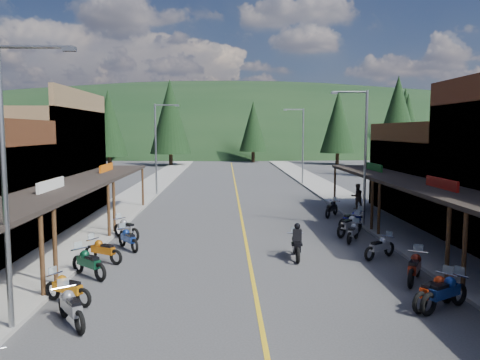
{
  "coord_description": "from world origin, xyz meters",
  "views": [
    {
      "loc": [
        -1.03,
        -18.91,
        5.67
      ],
      "look_at": [
        -0.24,
        6.51,
        3.0
      ],
      "focal_mm": 35.0,
      "sensor_mm": 36.0,
      "label": 1
    }
  ],
  "objects": [
    {
      "name": "ground",
      "position": [
        0.0,
        0.0,
        0.0
      ],
      "size": [
        220.0,
        220.0,
        0.0
      ],
      "primitive_type": "plane",
      "color": "#38383A",
      "rests_on": "ground"
    },
    {
      "name": "centerline",
      "position": [
        0.0,
        20.0,
        0.01
      ],
      "size": [
        0.15,
        90.0,
        0.01
      ],
      "primitive_type": "cube",
      "color": "gold",
      "rests_on": "ground"
    },
    {
      "name": "sidewalk_west",
      "position": [
        -8.7,
        20.0,
        0.07
      ],
      "size": [
        3.4,
        94.0,
        0.15
      ],
      "primitive_type": "cube",
      "color": "gray",
      "rests_on": "ground"
    },
    {
      "name": "sidewalk_east",
      "position": [
        8.7,
        20.0,
        0.07
      ],
      "size": [
        3.4,
        94.0,
        0.15
      ],
      "primitive_type": "cube",
      "color": "gray",
      "rests_on": "ground"
    },
    {
      "name": "shop_west_3",
      "position": [
        -13.78,
        11.3,
        3.52
      ],
      "size": [
        10.9,
        10.2,
        8.2
      ],
      "color": "brown",
      "rests_on": "ground"
    },
    {
      "name": "shop_east_3",
      "position": [
        13.75,
        11.3,
        2.53
      ],
      "size": [
        10.9,
        10.2,
        6.2
      ],
      "color": "#4C2D16",
      "rests_on": "ground"
    },
    {
      "name": "streetlight_0",
      "position": [
        -6.95,
        -6.0,
        4.46
      ],
      "size": [
        2.16,
        0.18,
        8.0
      ],
      "color": "gray",
      "rests_on": "ground"
    },
    {
      "name": "streetlight_1",
      "position": [
        -6.95,
        22.0,
        4.46
      ],
      "size": [
        2.16,
        0.18,
        8.0
      ],
      "color": "gray",
      "rests_on": "ground"
    },
    {
      "name": "streetlight_2",
      "position": [
        6.95,
        8.0,
        4.46
      ],
      "size": [
        2.16,
        0.18,
        8.0
      ],
      "color": "gray",
      "rests_on": "ground"
    },
    {
      "name": "streetlight_3",
      "position": [
        6.95,
        30.0,
        4.46
      ],
      "size": [
        2.16,
        0.18,
        8.0
      ],
      "color": "gray",
      "rests_on": "ground"
    },
    {
      "name": "ridge_hill",
      "position": [
        0.0,
        135.0,
        0.0
      ],
      "size": [
        310.0,
        140.0,
        60.0
      ],
      "primitive_type": "ellipsoid",
      "color": "black",
      "rests_on": "ground"
    },
    {
      "name": "pine_1",
      "position": [
        -24.0,
        70.0,
        7.24
      ],
      "size": [
        5.88,
        5.88,
        12.5
      ],
      "color": "black",
      "rests_on": "ground"
    },
    {
      "name": "pine_2",
      "position": [
        -10.0,
        58.0,
        7.99
      ],
      "size": [
        6.72,
        6.72,
        14.0
      ],
      "color": "black",
      "rests_on": "ground"
    },
    {
      "name": "pine_3",
      "position": [
        4.0,
        66.0,
        6.48
      ],
      "size": [
        5.04,
        5.04,
        11.0
      ],
      "color": "black",
      "rests_on": "ground"
    },
    {
      "name": "pine_4",
      "position": [
        18.0,
        60.0,
        7.24
      ],
      "size": [
        5.88,
        5.88,
        12.5
      ],
      "color": "black",
      "rests_on": "ground"
    },
    {
      "name": "pine_5",
      "position": [
        34.0,
        72.0,
        7.99
      ],
      "size": [
        6.72,
        6.72,
        14.0
      ],
      "color": "black",
      "rests_on": "ground"
    },
    {
      "name": "pine_7",
      "position": [
        -32.0,
        76.0,
        7.24
      ],
      "size": [
        5.88,
        5.88,
        12.5
      ],
      "color": "black",
      "rests_on": "ground"
    },
    {
      "name": "pine_8",
      "position": [
        -22.0,
        40.0,
        5.98
      ],
      "size": [
        4.48,
        4.48,
        10.0
      ],
      "color": "black",
      "rests_on": "ground"
    },
    {
      "name": "pine_9",
      "position": [
        24.0,
        45.0,
        6.38
      ],
      "size": [
        4.93,
        4.93,
        10.8
      ],
      "color": "black",
      "rests_on": "ground"
    },
    {
      "name": "pine_10",
      "position": [
        -18.0,
        50.0,
        6.78
      ],
      "size": [
        5.38,
        5.38,
        11.6
      ],
      "color": "black",
      "rests_on": "ground"
    },
    {
      "name": "pine_11",
      "position": [
        20.0,
        38.0,
        7.19
      ],
      "size": [
        5.82,
        5.82,
        12.4
      ],
      "color": "black",
      "rests_on": "ground"
    },
    {
      "name": "bike_west_5",
      "position": [
        -5.55,
        -5.62,
        0.61
      ],
      "size": [
        1.8,
        2.14,
        1.21
      ],
      "primitive_type": null,
      "rotation": [
        0.0,
        0.0,
        0.61
      ],
      "color": "gray",
      "rests_on": "ground"
    },
    {
      "name": "bike_west_6",
      "position": [
        -6.24,
        -3.86,
        0.57
      ],
      "size": [
        2.06,
        1.56,
        1.14
      ],
      "primitive_type": null,
      "rotation": [
        0.0,
        0.0,
        1.06
      ],
      "color": "orange",
      "rests_on": "ground"
    },
    {
      "name": "bike_west_7",
      "position": [
        -6.36,
        -1.04,
        0.63
      ],
      "size": [
        2.12,
        2.03,
        1.26
      ],
      "primitive_type": null,
      "rotation": [
        0.0,
        0.0,
        0.83
      ],
      "color": "#0B3923",
      "rests_on": "ground"
    },
    {
      "name": "bike_west_8",
      "position": [
        -6.33,
        0.99,
        0.59
      ],
      "size": [
        2.13,
        1.66,
        1.18
      ],
      "primitive_type": null,
      "rotation": [
        0.0,
        0.0,
        1.03
      ],
      "color": "#B65D0D",
      "rests_on": "ground"
    },
    {
      "name": "bike_west_9",
      "position": [
        -5.71,
        3.19,
        0.58
      ],
      "size": [
        1.73,
        2.05,
        1.16
      ],
      "primitive_type": null,
      "rotation": [
        0.0,
        0.0,
        0.61
      ],
      "color": "navy",
      "rests_on": "ground"
    },
    {
      "name": "bike_west_10",
      "position": [
        -6.26,
        5.4,
        0.62
      ],
      "size": [
        2.05,
        2.07,
        1.25
      ],
      "primitive_type": null,
      "rotation": [
        0.0,
        0.0,
        0.78
      ],
      "color": "gray",
      "rests_on": "ground"
    },
    {
      "name": "bike_east_5",
      "position": [
        5.87,
        -4.82,
        0.64
      ],
      "size": [
        2.32,
        1.8,
        1.29
      ],
      "primitive_type": null,
      "rotation": [
        0.0,
        0.0,
        -1.03
      ],
      "color": "navy",
      "rests_on": "ground"
    },
    {
      "name": "bike_east_6",
      "position": [
        5.64,
        -4.62,
        0.62
      ],
      "size": [
        2.22,
        1.83,
        1.25
      ],
      "primitive_type": null,
      "rotation": [
        0.0,
        0.0,
        -0.98
      ],
      "color": "red",
      "rests_on": "ground"
    },
    {
      "name": "bike_east_7",
      "position": [
        6.04,
        -2.06,
        0.64
      ],
      "size": [
        1.78,
        2.29,
        1.27
      ],
      "primitive_type": null,
      "rotation": [
        0.0,
        0.0,
        -0.54
      ],
      "color": "#65190D",
      "rests_on": "ground"
    },
    {
      "name": "bike_east_8",
      "position": [
        5.83,
        1.29,
        0.56
      ],
      "size": [
        2.0,
        1.67,
        1.13
      ],
      "primitive_type": null,
      "rotation": [
        0.0,
        0.0,
        -0.96
      ],
      "color": "#A7A7AC",
      "rests_on": "ground"
    },
    {
      "name": "bike_east_9",
      "position": [
        5.5,
        4.48,
        0.55
      ],
      "size": [
        1.51,
        1.98,
        1.1
      ],
      "primitive_type": null,
      "rotation": [
        0.0,
        0.0,
        -0.52
      ],
      "color": "#9A9BA0",
      "rests_on": "ground"
    },
    {
      "name": "bike_east_10",
      "position": [
        5.7,
        5.87,
        0.65
      ],
      "size": [
        2.16,
        2.1,
        1.29
      ],
      "primitive_type": null,
      "rotation": [
        0.0,
        0.0,
        -0.81
      ],
      "color": "#9D9BA1",
      "rests_on": "ground"
    },
    {
      "name": "bike_east_11",
      "position": [
        6.28,
        7.53,
        0.63
      ],
      "size": [
        2.21,
        1.86,
        1.25
      ],
      "primitive_type": null,
      "rotation": [
        0.0,
        0.0,
        -0.95
      ],
      "color": "navy",
      "rests_on": "ground"
    },
    {
      "name": "bike_east_12",
      "position": [
        6.01,
        11.53,
        0.6
      ],
      "size": [
        1.71,
        2.15,
        1.2
      ],
      "primitive_type": null,
      "rotation": [
        0.0,
        0.0,
        -0.56
      ],
      "color": "black",
      "rests_on": "ground"
    },
    {
      "name": "rider_on_bike",
      "position": [
        2.11,
        1.34,
        0.67
      ],
      "size": [
        0.87,
        2.24,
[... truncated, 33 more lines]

